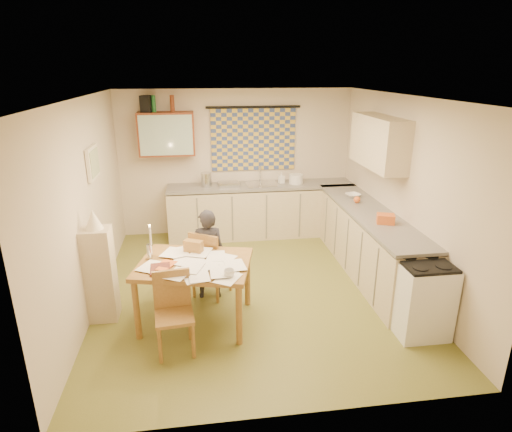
{
  "coord_description": "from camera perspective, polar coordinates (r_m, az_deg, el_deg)",
  "views": [
    {
      "loc": [
        -0.67,
        -5.09,
        2.82
      ],
      "look_at": [
        0.06,
        0.2,
        0.97
      ],
      "focal_mm": 30.0,
      "sensor_mm": 36.0,
      "label": 1
    }
  ],
  "objects": [
    {
      "name": "floor",
      "position": [
        5.86,
        -0.36,
        -9.72
      ],
      "size": [
        4.0,
        4.5,
        0.02
      ],
      "primitive_type": "cube",
      "color": "brown",
      "rests_on": "ground"
    },
    {
      "name": "ceiling",
      "position": [
        5.14,
        -0.42,
        15.69
      ],
      "size": [
        4.0,
        4.5,
        0.02
      ],
      "primitive_type": "cube",
      "color": "white",
      "rests_on": "floor"
    },
    {
      "name": "wall_back",
      "position": [
        7.54,
        -2.66,
        7.12
      ],
      "size": [
        4.0,
        0.02,
        2.5
      ],
      "primitive_type": "cube",
      "color": "beige",
      "rests_on": "floor"
    },
    {
      "name": "wall_front",
      "position": [
        3.31,
        4.84,
        -9.31
      ],
      "size": [
        4.0,
        0.02,
        2.5
      ],
      "primitive_type": "cube",
      "color": "beige",
      "rests_on": "floor"
    },
    {
      "name": "wall_left",
      "position": [
        5.49,
        -21.67,
        1.14
      ],
      "size": [
        0.02,
        4.5,
        2.5
      ],
      "primitive_type": "cube",
      "color": "beige",
      "rests_on": "floor"
    },
    {
      "name": "wall_right",
      "position": [
        5.96,
        19.16,
        2.8
      ],
      "size": [
        0.02,
        4.5,
        2.5
      ],
      "primitive_type": "cube",
      "color": "beige",
      "rests_on": "floor"
    },
    {
      "name": "window_blind",
      "position": [
        7.47,
        -0.35,
        10.13
      ],
      "size": [
        1.45,
        0.03,
        1.05
      ],
      "primitive_type": "cube",
      "color": "navy",
      "rests_on": "wall_back"
    },
    {
      "name": "curtain_rod",
      "position": [
        7.38,
        -0.34,
        14.33
      ],
      "size": [
        1.6,
        0.04,
        0.04
      ],
      "primitive_type": "cylinder",
      "rotation": [
        0.0,
        1.57,
        0.0
      ],
      "color": "black",
      "rests_on": "wall_back"
    },
    {
      "name": "wall_cabinet",
      "position": [
        7.26,
        -11.83,
        10.67
      ],
      "size": [
        0.9,
        0.34,
        0.7
      ],
      "primitive_type": "cube",
      "color": "#5F2712",
      "rests_on": "wall_back"
    },
    {
      "name": "wall_cabinet_glass",
      "position": [
        7.09,
        -11.91,
        10.47
      ],
      "size": [
        0.84,
        0.02,
        0.64
      ],
      "primitive_type": "cube",
      "color": "#99B2A5",
      "rests_on": "wall_back"
    },
    {
      "name": "upper_cabinet_right",
      "position": [
        6.24,
        16.03,
        9.48
      ],
      "size": [
        0.34,
        1.3,
        0.7
      ],
      "primitive_type": "cube",
      "color": "tan",
      "rests_on": "wall_right"
    },
    {
      "name": "framed_print",
      "position": [
        5.75,
        -20.95,
        6.65
      ],
      "size": [
        0.04,
        0.5,
        0.4
      ],
      "primitive_type": "cube",
      "color": "beige",
      "rests_on": "wall_left"
    },
    {
      "name": "print_canvas",
      "position": [
        5.74,
        -20.71,
        6.67
      ],
      "size": [
        0.01,
        0.42,
        0.32
      ],
      "primitive_type": "cube",
      "color": "beige",
      "rests_on": "wall_left"
    },
    {
      "name": "counter_back",
      "position": [
        7.51,
        1.03,
        0.76
      ],
      "size": [
        3.3,
        0.62,
        0.92
      ],
      "color": "tan",
      "rests_on": "floor"
    },
    {
      "name": "counter_right",
      "position": [
        6.36,
        14.62,
        -3.36
      ],
      "size": [
        0.62,
        2.95,
        0.92
      ],
      "color": "tan",
      "rests_on": "floor"
    },
    {
      "name": "stove",
      "position": [
        5.13,
        21.11,
        -10.11
      ],
      "size": [
        0.55,
        0.55,
        0.86
      ],
      "color": "white",
      "rests_on": "floor"
    },
    {
      "name": "sink",
      "position": [
        7.38,
        0.81,
        3.91
      ],
      "size": [
        0.59,
        0.5,
        0.1
      ],
      "primitive_type": "cube",
      "rotation": [
        0.0,
        0.0,
        0.09
      ],
      "color": "silver",
      "rests_on": "counter_back"
    },
    {
      "name": "tap",
      "position": [
        7.51,
        0.57,
        5.59
      ],
      "size": [
        0.04,
        0.04,
        0.28
      ],
      "primitive_type": "cylinder",
      "rotation": [
        0.0,
        0.0,
        0.35
      ],
      "color": "silver",
      "rests_on": "counter_back"
    },
    {
      "name": "dish_rack",
      "position": [
        7.3,
        -3.69,
        4.27
      ],
      "size": [
        0.37,
        0.33,
        0.06
      ],
      "primitive_type": "cube",
      "rotation": [
        0.0,
        0.0,
        0.08
      ],
      "color": "silver",
      "rests_on": "counter_back"
    },
    {
      "name": "kettle",
      "position": [
        7.26,
        -6.65,
        4.83
      ],
      "size": [
        0.19,
        0.19,
        0.24
      ],
      "primitive_type": "cylinder",
      "rotation": [
        0.0,
        0.0,
        -0.04
      ],
      "color": "silver",
      "rests_on": "counter_back"
    },
    {
      "name": "mixing_bowl",
      "position": [
        7.46,
        5.36,
        4.95
      ],
      "size": [
        0.31,
        0.31,
        0.16
      ],
      "primitive_type": "cylinder",
      "rotation": [
        0.0,
        0.0,
        0.4
      ],
      "color": "white",
      "rests_on": "counter_back"
    },
    {
      "name": "soap_bottle",
      "position": [
        7.45,
        3.41,
        5.11
      ],
      "size": [
        0.14,
        0.14,
        0.19
      ],
      "primitive_type": "imported",
      "rotation": [
        0.0,
        0.0,
        0.31
      ],
      "color": "white",
      "rests_on": "counter_back"
    },
    {
      "name": "bowl",
      "position": [
        6.82,
        12.79,
        2.71
      ],
      "size": [
        0.34,
        0.34,
        0.05
      ],
      "primitive_type": "imported",
      "rotation": [
        0.0,
        0.0,
        0.3
      ],
      "color": "white",
      "rests_on": "counter_right"
    },
    {
      "name": "orange_bag",
      "position": [
        5.75,
        16.9,
        -0.36
      ],
      "size": [
        0.26,
        0.22,
        0.12
      ],
      "primitive_type": "cube",
      "rotation": [
        0.0,
        0.0,
        -0.34
      ],
      "color": "orange",
      "rests_on": "counter_right"
    },
    {
      "name": "fruit_orange",
      "position": [
        6.52,
        13.31,
        2.13
      ],
      "size": [
        0.1,
        0.1,
        0.1
      ],
      "primitive_type": "sphere",
      "color": "orange",
      "rests_on": "counter_right"
    },
    {
      "name": "speaker",
      "position": [
        7.23,
        -14.4,
        14.29
      ],
      "size": [
        0.2,
        0.23,
        0.26
      ],
      "primitive_type": "cube",
      "rotation": [
        0.0,
        0.0,
        -0.21
      ],
      "color": "black",
      "rests_on": "wall_cabinet"
    },
    {
      "name": "bottle_green",
      "position": [
        7.22,
        -13.5,
        14.36
      ],
      "size": [
        0.09,
        0.09,
        0.26
      ],
      "primitive_type": "cylinder",
      "rotation": [
        0.0,
        0.0,
        0.32
      ],
      "color": "#195926",
      "rests_on": "wall_cabinet"
    },
    {
      "name": "bottle_brown",
      "position": [
        7.2,
        -11.11,
        14.51
      ],
      "size": [
        0.08,
        0.08,
        0.26
      ],
      "primitive_type": "cylinder",
      "rotation": [
        0.0,
        0.0,
        -0.22
      ],
      "color": "#5F2712",
      "rests_on": "wall_cabinet"
    },
    {
      "name": "dining_table",
      "position": [
        5.06,
        -8.04,
        -9.93
      ],
      "size": [
        1.41,
        1.19,
        0.75
      ],
      "rotation": [
        0.0,
        0.0,
        -0.23
      ],
      "color": "brown",
      "rests_on": "floor"
    },
    {
      "name": "chair_far",
      "position": [
        5.62,
        -5.97,
        -7.83
      ],
      "size": [
        0.56,
        0.56,
        0.9
      ],
      "rotation": [
        0.0,
        0.0,
        2.58
      ],
      "color": "brown",
      "rests_on": "floor"
    },
    {
      "name": "chair_near",
      "position": [
        4.67,
        -10.74,
        -14.44
      ],
      "size": [
        0.43,
        0.43,
        0.86
      ],
      "rotation": [
        0.0,
        0.0,
        0.11
      ],
      "color": "brown",
      "rests_on": "floor"
    },
    {
      "name": "person",
      "position": [
        5.45,
        -6.44,
        -5.08
      ],
      "size": [
        0.44,
        0.3,
        1.19
      ],
      "primitive_type": "imported",
      "rotation": [
        0.0,
        0.0,
        3.12
      ],
      "color": "black",
      "rests_on": "floor"
    },
    {
      "name": "shelf_stand",
      "position": [
        5.29,
        -20.03,
        -7.34
      ],
      "size": [
        0.32,
        0.3,
        1.13
      ],
      "primitive_type": "cube",
      "color": "tan",
      "rests_on": "floor"
    },
    {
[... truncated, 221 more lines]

